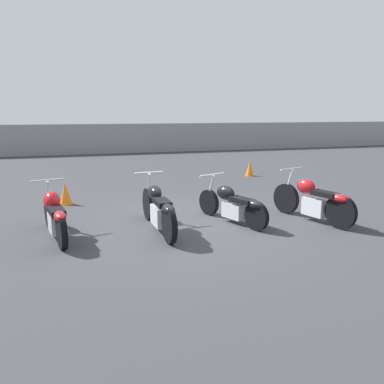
% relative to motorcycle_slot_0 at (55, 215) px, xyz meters
% --- Properties ---
extents(ground_plane, '(60.00, 60.00, 0.00)m').
position_rel_motorcycle_slot_0_xyz_m(ground_plane, '(2.62, 0.11, -0.43)').
color(ground_plane, '#38383D').
extents(fence_back, '(40.00, 0.04, 1.61)m').
position_rel_motorcycle_slot_0_xyz_m(fence_back, '(2.62, 14.08, 0.38)').
color(fence_back, gray).
rests_on(fence_back, ground_plane).
extents(motorcycle_slot_0, '(0.70, 1.94, 0.98)m').
position_rel_motorcycle_slot_0_xyz_m(motorcycle_slot_0, '(0.00, 0.00, 0.00)').
color(motorcycle_slot_0, black).
rests_on(motorcycle_slot_0, ground_plane).
extents(motorcycle_slot_1, '(0.58, 2.24, 1.03)m').
position_rel_motorcycle_slot_0_xyz_m(motorcycle_slot_1, '(1.86, -0.13, 0.00)').
color(motorcycle_slot_1, black).
rests_on(motorcycle_slot_1, ground_plane).
extents(motorcycle_slot_2, '(0.94, 1.88, 0.93)m').
position_rel_motorcycle_slot_0_xyz_m(motorcycle_slot_2, '(3.43, -0.03, -0.04)').
color(motorcycle_slot_2, black).
rests_on(motorcycle_slot_2, ground_plane).
extents(motorcycle_slot_3, '(0.84, 2.00, 1.04)m').
position_rel_motorcycle_slot_0_xyz_m(motorcycle_slot_3, '(5.08, -0.38, 0.01)').
color(motorcycle_slot_3, black).
rests_on(motorcycle_slot_3, ground_plane).
extents(traffic_cone_near, '(0.29, 0.29, 0.52)m').
position_rel_motorcycle_slot_0_xyz_m(traffic_cone_near, '(6.25, 5.16, -0.17)').
color(traffic_cone_near, orange).
rests_on(traffic_cone_near, ground_plane).
extents(traffic_cone_far, '(0.30, 0.30, 0.55)m').
position_rel_motorcycle_slot_0_xyz_m(traffic_cone_far, '(0.09, 2.60, -0.15)').
color(traffic_cone_far, orange).
rests_on(traffic_cone_far, ground_plane).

